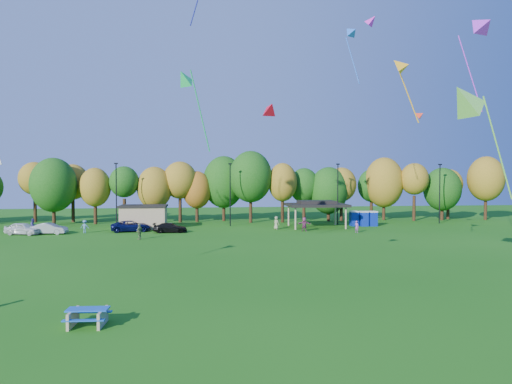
{
  "coord_description": "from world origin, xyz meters",
  "views": [
    {
      "loc": [
        -1.88,
        -25.76,
        7.23
      ],
      "look_at": [
        1.81,
        6.0,
        6.11
      ],
      "focal_mm": 32.0,
      "sensor_mm": 36.0,
      "label": 1
    }
  ],
  "objects": [
    {
      "name": "tree_line",
      "position": [
        -1.03,
        45.51,
        5.91
      ],
      "size": [
        93.57,
        10.55,
        11.15
      ],
      "color": "black",
      "rests_on": "ground"
    },
    {
      "name": "kite_9",
      "position": [
        14.94,
        1.99,
        12.14
      ],
      "size": [
        5.02,
        2.77,
        8.0
      ],
      "color": "#6FCC48"
    },
    {
      "name": "kite_7",
      "position": [
        13.86,
        9.82,
        16.14
      ],
      "size": [
        3.07,
        2.33,
        5.44
      ],
      "color": "orange"
    },
    {
      "name": "porta_potties",
      "position": [
        21.18,
        37.76,
        1.1
      ],
      "size": [
        3.75,
        1.72,
        2.18
      ],
      "color": "#0C259C",
      "rests_on": "ground"
    },
    {
      "name": "picnic_table",
      "position": [
        -7.43,
        -3.21,
        0.49
      ],
      "size": [
        2.03,
        1.72,
        0.85
      ],
      "rotation": [
        0.0,
        0.0,
        -0.05
      ],
      "color": "tan",
      "rests_on": "ground"
    },
    {
      "name": "lamp_posts",
      "position": [
        2.0,
        40.0,
        4.9
      ],
      "size": [
        64.5,
        0.25,
        9.09
      ],
      "color": "black",
      "rests_on": "ground"
    },
    {
      "name": "kite_0",
      "position": [
        -3.44,
        14.71,
        15.74
      ],
      "size": [
        3.48,
        3.84,
        7.48
      ],
      "color": "#19C156"
    },
    {
      "name": "far_person_4",
      "position": [
        -9.11,
        27.15,
        0.92
      ],
      "size": [
        0.89,
        1.16,
        1.84
      ],
      "primitive_type": "imported",
      "rotation": [
        0.0,
        0.0,
        4.24
      ],
      "color": "#6C804E",
      "rests_on": "ground"
    },
    {
      "name": "car_d",
      "position": [
        -6.08,
        33.21,
        0.62
      ],
      "size": [
        4.33,
        1.84,
        1.24
      ],
      "primitive_type": "imported",
      "rotation": [
        0.0,
        0.0,
        1.55
      ],
      "color": "black",
      "rests_on": "ground"
    },
    {
      "name": "kite_4",
      "position": [
        21.47,
        22.04,
        13.92
      ],
      "size": [
        1.55,
        1.46,
        1.26
      ],
      "color": "red"
    },
    {
      "name": "car_a",
      "position": [
        -23.92,
        33.08,
        0.76
      ],
      "size": [
        4.79,
        3.01,
        1.52
      ],
      "primitive_type": "imported",
      "rotation": [
        0.0,
        0.0,
        1.28
      ],
      "color": "silver",
      "rests_on": "ground"
    },
    {
      "name": "car_b",
      "position": [
        -20.89,
        33.29,
        0.69
      ],
      "size": [
        4.29,
        1.76,
        1.38
      ],
      "primitive_type": "imported",
      "rotation": [
        0.0,
        0.0,
        1.5
      ],
      "color": "#A6A6AB",
      "rests_on": "ground"
    },
    {
      "name": "kite_11",
      "position": [
        21.92,
        11.85,
        20.33
      ],
      "size": [
        2.56,
        5.13,
        8.64
      ],
      "color": "#B82BE8"
    },
    {
      "name": "utility_building",
      "position": [
        -10.0,
        38.0,
        1.64
      ],
      "size": [
        6.3,
        4.3,
        3.25
      ],
      "color": "tan",
      "rests_on": "ground"
    },
    {
      "name": "far_person_3",
      "position": [
        -16.83,
        33.96,
        0.83
      ],
      "size": [
        1.14,
        0.75,
        1.65
      ],
      "primitive_type": "imported",
      "rotation": [
        0.0,
        0.0,
        3.01
      ],
      "color": "teal",
      "rests_on": "ground"
    },
    {
      "name": "far_person_2",
      "position": [
        11.28,
        32.62,
        0.93
      ],
      "size": [
        1.77,
        0.72,
        1.86
      ],
      "primitive_type": "imported",
      "rotation": [
        0.0,
        0.0,
        6.18
      ],
      "color": "#853762",
      "rests_on": "ground"
    },
    {
      "name": "pavilion",
      "position": [
        14.0,
        37.0,
        3.23
      ],
      "size": [
        8.2,
        6.2,
        3.77
      ],
      "color": "tan",
      "rests_on": "ground"
    },
    {
      "name": "kite_6",
      "position": [
        15.99,
        21.47,
        23.78
      ],
      "size": [
        2.02,
        1.97,
        1.62
      ],
      "color": "#EC27CE"
    },
    {
      "name": "ground",
      "position": [
        0.0,
        0.0,
        0.0
      ],
      "size": [
        160.0,
        160.0,
        0.0
      ],
      "primitive_type": "plane",
      "color": "#19600F",
      "rests_on": "ground"
    },
    {
      "name": "kite_3",
      "position": [
        14.15,
        23.19,
        22.98
      ],
      "size": [
        2.44,
        3.61,
        6.41
      ],
      "color": "blue"
    },
    {
      "name": "kite_12",
      "position": [
        2.46,
        3.59,
        11.61
      ],
      "size": [
        1.29,
        1.53,
        1.37
      ],
      "color": "red"
    },
    {
      "name": "far_person_5",
      "position": [
        7.97,
        35.12,
        0.89
      ],
      "size": [
        0.96,
        1.03,
        1.77
      ],
      "primitive_type": "imported",
      "rotation": [
        0.0,
        0.0,
        2.18
      ],
      "color": "#959C6A",
      "rests_on": "ground"
    },
    {
      "name": "far_person_0",
      "position": [
        -23.34,
        34.76,
        0.92
      ],
      "size": [
        0.99,
        1.1,
        1.84
      ],
      "primitive_type": "imported",
      "rotation": [
        0.0,
        0.0,
        1.17
      ],
      "color": "#494395",
      "rests_on": "ground"
    },
    {
      "name": "car_c",
      "position": [
        -11.2,
        34.85,
        0.71
      ],
      "size": [
        5.44,
        3.11,
        1.43
      ],
      "primitive_type": "imported",
      "rotation": [
        0.0,
        0.0,
        1.72
      ],
      "color": "#0B0F44",
      "rests_on": "ground"
    },
    {
      "name": "far_person_1",
      "position": [
        17.6,
        30.35,
        0.77
      ],
      "size": [
        0.62,
        0.67,
        1.53
      ],
      "primitive_type": "imported",
      "rotation": [
        0.0,
        0.0,
        2.19
      ],
      "color": "#A84FA6",
      "rests_on": "ground"
    }
  ]
}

